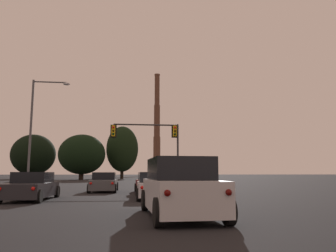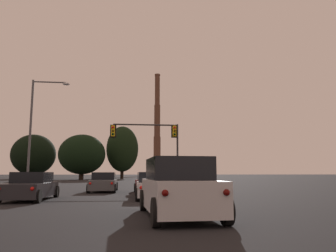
{
  "view_description": "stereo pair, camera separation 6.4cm",
  "coord_description": "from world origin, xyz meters",
  "px_view_note": "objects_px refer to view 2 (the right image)",
  "views": [
    {
      "loc": [
        1.51,
        -1.85,
        1.38
      ],
      "look_at": [
        8.44,
        57.08,
        9.91
      ],
      "focal_mm": 35.0,
      "sensor_mm": 36.0,
      "label": 1
    },
    {
      "loc": [
        1.57,
        -1.86,
        1.38
      ],
      "look_at": [
        8.44,
        57.08,
        9.91
      ],
      "focal_mm": 35.0,
      "sensor_mm": 36.0,
      "label": 2
    }
  ],
  "objects_px": {
    "street_lamp": "(36,122)",
    "hatchback_right_lane_front": "(149,183)",
    "sedan_center_lane_front": "(104,183)",
    "smokestack": "(157,135)",
    "sedan_right_lane_second": "(153,186)",
    "sedan_left_lane_second": "(31,187)",
    "suv_right_lane_third": "(178,188)",
    "traffic_light_overhead_right": "(155,138)"
  },
  "relations": [
    {
      "from": "street_lamp",
      "to": "hatchback_right_lane_front",
      "type": "bearing_deg",
      "value": -34.3
    },
    {
      "from": "sedan_center_lane_front",
      "to": "smokestack",
      "type": "relative_size",
      "value": 0.09
    },
    {
      "from": "sedan_right_lane_second",
      "to": "smokestack",
      "type": "xyz_separation_m",
      "value": [
        12.58,
        149.7,
        20.29
      ]
    },
    {
      "from": "sedan_left_lane_second",
      "to": "street_lamp",
      "type": "xyz_separation_m",
      "value": [
        -3.31,
        12.14,
        5.22
      ]
    },
    {
      "from": "sedan_left_lane_second",
      "to": "hatchback_right_lane_front",
      "type": "relative_size",
      "value": 1.13
    },
    {
      "from": "suv_right_lane_third",
      "to": "street_lamp",
      "type": "bearing_deg",
      "value": 114.55
    },
    {
      "from": "hatchback_right_lane_front",
      "to": "suv_right_lane_third",
      "type": "xyz_separation_m",
      "value": [
        0.17,
        -12.82,
        0.23
      ]
    },
    {
      "from": "sedan_center_lane_front",
      "to": "smokestack",
      "type": "xyz_separation_m",
      "value": [
        15.81,
        142.86,
        20.29
      ]
    },
    {
      "from": "hatchback_right_lane_front",
      "to": "smokestack",
      "type": "height_order",
      "value": "smokestack"
    },
    {
      "from": "suv_right_lane_third",
      "to": "traffic_light_overhead_right",
      "type": "xyz_separation_m",
      "value": [
        0.82,
        20.56,
        3.79
      ]
    },
    {
      "from": "sedan_left_lane_second",
      "to": "traffic_light_overhead_right",
      "type": "distance_m",
      "value": 15.7
    },
    {
      "from": "sedan_right_lane_second",
      "to": "sedan_center_lane_front",
      "type": "distance_m",
      "value": 7.57
    },
    {
      "from": "smokestack",
      "to": "street_lamp",
      "type": "bearing_deg",
      "value": -99.15
    },
    {
      "from": "traffic_light_overhead_right",
      "to": "suv_right_lane_third",
      "type": "bearing_deg",
      "value": -92.29
    },
    {
      "from": "sedan_left_lane_second",
      "to": "suv_right_lane_third",
      "type": "relative_size",
      "value": 0.95
    },
    {
      "from": "smokestack",
      "to": "hatchback_right_lane_front",
      "type": "bearing_deg",
      "value": -94.95
    },
    {
      "from": "sedan_right_lane_second",
      "to": "street_lamp",
      "type": "relative_size",
      "value": 0.49
    },
    {
      "from": "sedan_left_lane_second",
      "to": "suv_right_lane_third",
      "type": "bearing_deg",
      "value": -47.95
    },
    {
      "from": "sedan_center_lane_front",
      "to": "street_lamp",
      "type": "xyz_separation_m",
      "value": [
        -6.44,
        4.8,
        5.22
      ]
    },
    {
      "from": "sedan_left_lane_second",
      "to": "sedan_right_lane_second",
      "type": "bearing_deg",
      "value": 4.51
    },
    {
      "from": "sedan_center_lane_front",
      "to": "traffic_light_overhead_right",
      "type": "relative_size",
      "value": 0.71
    },
    {
      "from": "sedan_right_lane_second",
      "to": "hatchback_right_lane_front",
      "type": "bearing_deg",
      "value": 89.98
    },
    {
      "from": "sedan_left_lane_second",
      "to": "suv_right_lane_third",
      "type": "xyz_separation_m",
      "value": [
        6.58,
        -7.31,
        0.23
      ]
    },
    {
      "from": "suv_right_lane_third",
      "to": "smokestack",
      "type": "height_order",
      "value": "smokestack"
    },
    {
      "from": "sedan_right_lane_second",
      "to": "smokestack",
      "type": "distance_m",
      "value": 151.6
    },
    {
      "from": "suv_right_lane_third",
      "to": "smokestack",
      "type": "xyz_separation_m",
      "value": [
        12.35,
        157.5,
        20.06
      ]
    },
    {
      "from": "street_lamp",
      "to": "smokestack",
      "type": "distance_m",
      "value": 140.65
    },
    {
      "from": "suv_right_lane_third",
      "to": "sedan_center_lane_front",
      "type": "relative_size",
      "value": 1.06
    },
    {
      "from": "hatchback_right_lane_front",
      "to": "sedan_center_lane_front",
      "type": "xyz_separation_m",
      "value": [
        -3.28,
        1.83,
        0.0
      ]
    },
    {
      "from": "hatchback_right_lane_front",
      "to": "street_lamp",
      "type": "relative_size",
      "value": 0.43
    },
    {
      "from": "sedan_left_lane_second",
      "to": "street_lamp",
      "type": "bearing_deg",
      "value": 105.29
    },
    {
      "from": "suv_right_lane_third",
      "to": "sedan_center_lane_front",
      "type": "bearing_deg",
      "value": 100.87
    },
    {
      "from": "sedan_left_lane_second",
      "to": "traffic_light_overhead_right",
      "type": "bearing_deg",
      "value": 60.85
    },
    {
      "from": "sedan_right_lane_second",
      "to": "sedan_left_lane_second",
      "type": "bearing_deg",
      "value": -174.88
    },
    {
      "from": "sedan_center_lane_front",
      "to": "traffic_light_overhead_right",
      "type": "bearing_deg",
      "value": 53.99
    },
    {
      "from": "sedan_left_lane_second",
      "to": "traffic_light_overhead_right",
      "type": "relative_size",
      "value": 0.71
    },
    {
      "from": "hatchback_right_lane_front",
      "to": "smokestack",
      "type": "distance_m",
      "value": 146.64
    },
    {
      "from": "traffic_light_overhead_right",
      "to": "street_lamp",
      "type": "relative_size",
      "value": 0.68
    },
    {
      "from": "suv_right_lane_third",
      "to": "sedan_center_lane_front",
      "type": "height_order",
      "value": "suv_right_lane_third"
    },
    {
      "from": "sedan_left_lane_second",
      "to": "traffic_light_overhead_right",
      "type": "xyz_separation_m",
      "value": [
        7.4,
        13.25,
        4.02
      ]
    },
    {
      "from": "street_lamp",
      "to": "traffic_light_overhead_right",
      "type": "bearing_deg",
      "value": 5.92
    },
    {
      "from": "sedan_right_lane_second",
      "to": "hatchback_right_lane_front",
      "type": "height_order",
      "value": "hatchback_right_lane_front"
    }
  ]
}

